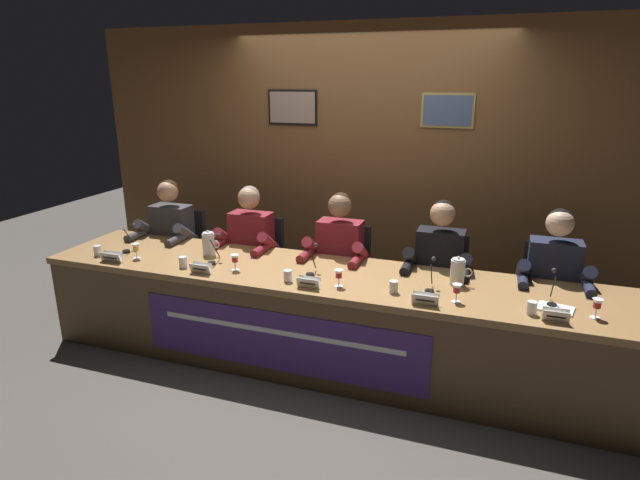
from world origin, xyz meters
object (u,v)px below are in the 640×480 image
object	(u,v)px
water_cup_right	(394,287)
chair_far_right	(546,305)
nameplate_right	(425,299)
microphone_right	(431,280)
nameplate_far_right	(556,316)
microphone_far_right	(552,293)
chair_center	(344,279)
water_pitcher_right_side	(458,272)
panelist_far_left	(168,237)
chair_right	(439,292)
water_pitcher_left_side	(209,244)
nameplate_center	(308,283)
panelist_left	(247,246)
panelist_right	(438,268)
panelist_far_right	(553,281)
water_cup_center	(288,277)
water_cup_far_left	(98,251)
document_stack_far_right	(555,308)
microphone_far_left	(129,243)
juice_glass_center	(339,275)
panelist_center	(337,256)
conference_table	(314,305)
nameplate_far_left	(111,257)
juice_glass_right	(457,290)
microphone_center	(312,265)
water_cup_far_right	(532,309)
chair_far_left	(182,259)
nameplate_left	(201,268)
juice_glass_far_left	(136,248)
water_cup_left	(183,263)

from	to	relation	value
water_cup_right	chair_far_right	xyz separation A→B (m)	(1.03, 0.82, -0.33)
nameplate_right	microphone_right	world-z (taller)	microphone_right
nameplate_far_right	microphone_far_right	bearing A→B (deg)	91.42
chair_center	water_pitcher_right_side	size ratio (longest dim) A/B	4.34
panelist_far_left	chair_right	world-z (taller)	panelist_far_left
nameplate_far_right	water_cup_right	bearing A→B (deg)	173.34
water_pitcher_left_side	nameplate_center	bearing A→B (deg)	-21.12
chair_right	panelist_left	bearing A→B (deg)	-173.01
panelist_right	panelist_far_right	distance (m)	0.82
water_cup_center	nameplate_right	size ratio (longest dim) A/B	0.50
chair_center	nameplate_right	xyz separation A→B (m)	(0.83, -0.96, 0.33)
water_cup_far_left	document_stack_far_right	size ratio (longest dim) A/B	0.36
microphone_far_left	juice_glass_center	bearing A→B (deg)	-4.94
panelist_center	water_pitcher_left_side	xyz separation A→B (m)	(-0.98, -0.35, 0.11)
panelist_far_right	microphone_far_right	xyz separation A→B (m)	(-0.04, -0.47, 0.09)
water_cup_right	juice_glass_center	bearing A→B (deg)	-177.14
conference_table	nameplate_far_right	xyz separation A→B (m)	(1.60, -0.20, 0.25)
panelist_left	water_cup_far_left	bearing A→B (deg)	-146.75
nameplate_far_left	panelist_far_right	distance (m)	3.34
conference_table	juice_glass_right	world-z (taller)	juice_glass_right
chair_center	juice_glass_center	size ratio (longest dim) A/B	7.35
chair_center	panelist_far_right	xyz separation A→B (m)	(1.63, -0.20, 0.28)
nameplate_center	microphone_center	xyz separation A→B (m)	(-0.07, 0.26, 0.03)
panelist_far_right	water_cup_far_right	world-z (taller)	panelist_far_right
chair_center	nameplate_right	bearing A→B (deg)	-49.10
conference_table	chair_right	world-z (taller)	chair_right
panelist_far_left	panelist_far_right	distance (m)	3.26
microphone_far_left	microphone_center	size ratio (longest dim) A/B	1.00
nameplate_center	nameplate_right	world-z (taller)	same
chair_far_right	microphone_center	bearing A→B (deg)	-157.94
microphone_far_left	nameplate_far_left	bearing A→B (deg)	-80.16
chair_far_left	juice_glass_right	size ratio (longest dim) A/B	7.35
microphone_far_right	water_pitcher_right_side	distance (m)	0.62
microphone_center	conference_table	bearing A→B (deg)	-57.38
juice_glass_right	nameplate_far_right	world-z (taller)	juice_glass_right
nameplate_left	microphone_center	size ratio (longest dim) A/B	0.75
chair_far_left	juice_glass_far_left	bearing A→B (deg)	-80.14
water_cup_left	panelist_far_left	bearing A→B (deg)	132.44
panelist_right	chair_far_right	size ratio (longest dim) A/B	1.36
chair_far_left	chair_right	xyz separation A→B (m)	(2.45, 0.00, 0.00)
panelist_left	panelist_right	bearing A→B (deg)	0.00
panelist_left	water_cup_left	world-z (taller)	panelist_left
document_stack_far_right	chair_far_right	bearing A→B (deg)	88.35
conference_table	panelist_far_right	world-z (taller)	panelist_far_right
juice_glass_far_left	microphone_far_left	xyz separation A→B (m)	(-0.18, 0.13, -0.01)
panelist_far_left	water_cup_far_left	bearing A→B (deg)	-106.59
nameplate_far_left	panelist_far_right	xyz separation A→B (m)	(3.25, 0.75, -0.05)
conference_table	panelist_right	size ratio (longest dim) A/B	3.53
conference_table	water_cup_center	bearing A→B (deg)	-137.68
juice_glass_center	chair_right	bearing A→B (deg)	54.60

